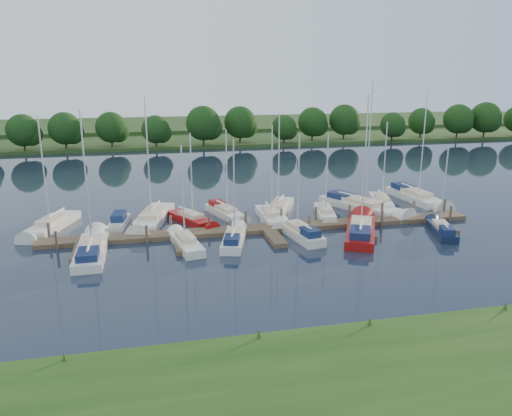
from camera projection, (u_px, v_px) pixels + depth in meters
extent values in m
plane|color=#192133|center=(292.00, 261.00, 38.31)|extent=(260.00, 260.00, 0.00)
cube|color=#1E4714|center=(391.00, 378.00, 23.18)|extent=(90.00, 10.00, 0.50)
cube|color=brown|center=(267.00, 228.00, 45.80)|extent=(40.00, 2.00, 0.40)
cube|color=brown|center=(81.00, 253.00, 39.58)|extent=(1.20, 4.00, 0.40)
cube|color=brown|center=(182.00, 245.00, 41.27)|extent=(1.20, 4.00, 0.40)
cube|color=brown|center=(275.00, 239.00, 42.97)|extent=(1.20, 4.00, 0.40)
cube|color=brown|center=(361.00, 232.00, 44.67)|extent=(1.20, 4.00, 0.40)
cube|color=brown|center=(441.00, 226.00, 46.37)|extent=(1.20, 4.00, 0.40)
cylinder|color=#473D33|center=(49.00, 234.00, 42.88)|extent=(0.24, 0.24, 2.00)
cylinder|color=#473D33|center=(91.00, 231.00, 43.62)|extent=(0.24, 0.24, 2.00)
cylinder|color=#473D33|center=(132.00, 229.00, 44.35)|extent=(0.24, 0.24, 2.00)
cylinder|color=#473D33|center=(171.00, 226.00, 45.08)|extent=(0.24, 0.24, 2.00)
cylinder|color=#473D33|center=(209.00, 224.00, 45.82)|extent=(0.24, 0.24, 2.00)
cylinder|color=#473D33|center=(246.00, 221.00, 46.55)|extent=(0.24, 0.24, 2.00)
cylinder|color=#473D33|center=(281.00, 219.00, 47.28)|extent=(0.24, 0.24, 2.00)
cylinder|color=#473D33|center=(316.00, 217.00, 48.02)|extent=(0.24, 0.24, 2.00)
cylinder|color=#473D33|center=(349.00, 215.00, 48.75)|extent=(0.24, 0.24, 2.00)
cylinder|color=#473D33|center=(382.00, 213.00, 49.48)|extent=(0.24, 0.24, 2.00)
cylinder|color=#473D33|center=(413.00, 211.00, 50.21)|extent=(0.24, 0.24, 2.00)
cylinder|color=#473D33|center=(444.00, 209.00, 50.95)|extent=(0.24, 0.24, 2.00)
cylinder|color=#473D33|center=(57.00, 243.00, 40.65)|extent=(0.24, 0.24, 2.00)
cylinder|color=#473D33|center=(147.00, 237.00, 42.18)|extent=(0.24, 0.24, 2.00)
cylinder|color=#473D33|center=(231.00, 231.00, 43.70)|extent=(0.24, 0.24, 2.00)
cylinder|color=#473D33|center=(309.00, 226.00, 45.23)|extent=(0.24, 0.24, 2.00)
cylinder|color=#473D33|center=(382.00, 221.00, 46.76)|extent=(0.24, 0.24, 2.00)
cylinder|color=#473D33|center=(450.00, 216.00, 48.29)|extent=(0.24, 0.24, 2.00)
cube|color=#243D17|center=(193.00, 138.00, 108.87)|extent=(180.00, 30.00, 0.60)
cube|color=#385927|center=(184.00, 125.00, 132.30)|extent=(220.00, 40.00, 1.40)
cylinder|color=#38281C|center=(29.00, 146.00, 91.39)|extent=(0.36, 0.36, 2.14)
sphere|color=#10350E|center=(27.00, 132.00, 90.71)|extent=(4.98, 4.98, 4.98)
sphere|color=#10350E|center=(34.00, 136.00, 91.31)|extent=(3.56, 3.56, 3.56)
cylinder|color=#38281C|center=(67.00, 147.00, 89.63)|extent=(0.36, 0.36, 2.43)
sphere|color=#10350E|center=(65.00, 130.00, 88.85)|extent=(5.66, 5.66, 5.66)
sphere|color=#10350E|center=(73.00, 134.00, 89.51)|extent=(4.05, 4.05, 4.05)
cylinder|color=#38281C|center=(116.00, 144.00, 93.56)|extent=(0.36, 0.36, 2.31)
sphere|color=#10350E|center=(114.00, 129.00, 92.82)|extent=(5.39, 5.39, 5.39)
sphere|color=#10350E|center=(121.00, 133.00, 93.46)|extent=(3.85, 3.85, 3.85)
cylinder|color=#38281C|center=(157.00, 144.00, 94.79)|extent=(0.36, 0.36, 2.00)
sphere|color=#10350E|center=(156.00, 131.00, 94.15)|extent=(4.68, 4.68, 4.68)
sphere|color=#10350E|center=(162.00, 134.00, 94.72)|extent=(3.34, 3.34, 3.34)
cylinder|color=#38281C|center=(199.00, 142.00, 96.79)|extent=(0.36, 0.36, 2.10)
sphere|color=#10350E|center=(199.00, 129.00, 96.11)|extent=(4.91, 4.91, 4.91)
sphere|color=#10350E|center=(204.00, 132.00, 96.71)|extent=(3.51, 3.51, 3.51)
cylinder|color=#38281C|center=(242.00, 141.00, 98.31)|extent=(0.36, 0.36, 2.23)
sphere|color=#10350E|center=(242.00, 127.00, 97.60)|extent=(5.20, 5.20, 5.20)
sphere|color=#10350E|center=(247.00, 130.00, 98.21)|extent=(3.71, 3.71, 3.71)
cylinder|color=#38281C|center=(276.00, 139.00, 98.77)|extent=(0.36, 0.36, 2.66)
sphere|color=#10350E|center=(276.00, 123.00, 97.92)|extent=(6.20, 6.20, 6.20)
sphere|color=#10350E|center=(282.00, 127.00, 98.62)|extent=(4.43, 4.43, 4.43)
cylinder|color=#38281C|center=(309.00, 137.00, 102.75)|extent=(0.36, 0.36, 2.57)
sphere|color=#10350E|center=(310.00, 122.00, 101.93)|extent=(6.01, 6.01, 6.01)
sphere|color=#10350E|center=(315.00, 126.00, 102.61)|extent=(4.29, 4.29, 4.29)
cylinder|color=#38281C|center=(351.00, 136.00, 104.20)|extent=(0.36, 0.36, 2.83)
sphere|color=#10350E|center=(352.00, 119.00, 103.30)|extent=(6.60, 6.60, 6.60)
sphere|color=#10350E|center=(358.00, 123.00, 104.04)|extent=(4.71, 4.71, 4.71)
cylinder|color=#38281C|center=(386.00, 137.00, 103.18)|extent=(0.36, 0.36, 2.40)
sphere|color=#10350E|center=(387.00, 123.00, 102.41)|extent=(5.60, 5.60, 5.60)
sphere|color=#10350E|center=(391.00, 127.00, 103.07)|extent=(4.00, 4.00, 4.00)
cylinder|color=#38281C|center=(420.00, 136.00, 107.00)|extent=(0.36, 0.36, 2.15)
sphere|color=#10350E|center=(421.00, 123.00, 106.32)|extent=(5.02, 5.02, 5.02)
sphere|color=#10350E|center=(425.00, 126.00, 106.92)|extent=(3.58, 3.58, 3.58)
cylinder|color=#38281C|center=(452.00, 133.00, 109.29)|extent=(0.36, 0.36, 2.65)
sphere|color=#10350E|center=(453.00, 118.00, 108.45)|extent=(6.18, 6.18, 6.18)
sphere|color=#10350E|center=(458.00, 122.00, 109.15)|extent=(4.41, 4.41, 4.41)
cylinder|color=#38281C|center=(481.00, 133.00, 108.30)|extent=(0.36, 0.36, 2.82)
sphere|color=#10350E|center=(483.00, 117.00, 107.40)|extent=(6.58, 6.58, 6.58)
sphere|color=#10350E|center=(487.00, 121.00, 108.13)|extent=(4.70, 4.70, 4.70)
cube|color=white|center=(54.00, 226.00, 46.61)|extent=(4.22, 7.52, 1.13)
cone|color=white|center=(34.00, 239.00, 43.13)|extent=(1.77, 2.73, 1.02)
cube|color=beige|center=(51.00, 220.00, 46.07)|extent=(2.48, 3.58, 0.51)
cylinder|color=silver|center=(44.00, 170.00, 44.49)|extent=(0.12, 0.12, 9.79)
cylinder|color=silver|center=(56.00, 212.00, 47.01)|extent=(1.13, 3.13, 0.10)
cylinder|color=white|center=(56.00, 212.00, 47.01)|extent=(1.11, 2.82, 0.20)
cube|color=white|center=(119.00, 224.00, 47.32)|extent=(1.94, 4.47, 0.89)
cone|color=white|center=(115.00, 231.00, 45.24)|extent=(0.87, 1.37, 0.71)
cube|color=#16244E|center=(119.00, 217.00, 47.13)|extent=(1.42, 2.50, 0.81)
cube|color=white|center=(154.00, 219.00, 48.94)|extent=(4.52, 8.80, 1.13)
cone|color=white|center=(142.00, 232.00, 44.85)|extent=(1.93, 3.17, 1.19)
cube|color=beige|center=(152.00, 213.00, 48.34)|extent=(2.72, 4.15, 0.51)
cylinder|color=silver|center=(148.00, 157.00, 46.48)|extent=(0.12, 0.12, 11.44)
cylinder|color=silver|center=(155.00, 206.00, 49.46)|extent=(1.10, 3.71, 0.10)
cylinder|color=white|center=(155.00, 206.00, 49.46)|extent=(1.09, 3.32, 0.20)
cube|color=maroon|center=(190.00, 221.00, 48.30)|extent=(4.20, 6.04, 1.06)
cone|color=maroon|center=(207.00, 228.00, 46.11)|extent=(1.69, 2.23, 0.83)
cube|color=beige|center=(191.00, 215.00, 47.91)|extent=(2.33, 2.95, 0.48)
cylinder|color=silver|center=(191.00, 176.00, 46.68)|extent=(0.12, 0.12, 8.02)
cylinder|color=silver|center=(186.00, 209.00, 48.47)|extent=(1.31, 2.42, 0.10)
cylinder|color=white|center=(186.00, 209.00, 48.47)|extent=(1.27, 2.20, 0.20)
cube|color=white|center=(225.00, 214.00, 50.59)|extent=(3.41, 6.20, 1.05)
cone|color=white|center=(239.00, 221.00, 48.11)|extent=(1.43, 2.24, 0.84)
cube|color=beige|center=(226.00, 209.00, 50.17)|extent=(2.01, 2.94, 0.48)
cube|color=maroon|center=(217.00, 203.00, 51.78)|extent=(1.66, 2.06, 0.52)
cylinder|color=silver|center=(227.00, 171.00, 48.91)|extent=(0.12, 0.12, 8.06)
cylinder|color=silver|center=(222.00, 203.00, 50.82)|extent=(0.91, 2.59, 0.10)
cylinder|color=white|center=(222.00, 203.00, 50.82)|extent=(0.92, 2.34, 0.20)
cube|color=white|center=(270.00, 218.00, 49.18)|extent=(1.96, 6.44, 1.12)
cone|color=white|center=(278.00, 228.00, 46.15)|extent=(0.96, 2.26, 0.90)
cube|color=beige|center=(271.00, 212.00, 48.69)|extent=(1.42, 2.91, 0.51)
cylinder|color=silver|center=(272.00, 171.00, 47.30)|extent=(0.12, 0.12, 8.64)
cylinder|color=silver|center=(269.00, 206.00, 49.49)|extent=(0.18, 2.88, 0.10)
cylinder|color=white|center=(269.00, 206.00, 49.49)|extent=(0.27, 2.56, 0.20)
cube|color=white|center=(279.00, 210.00, 52.24)|extent=(4.85, 7.17, 1.07)
cone|color=white|center=(273.00, 219.00, 48.94)|extent=(1.96, 2.64, 0.98)
cube|color=beige|center=(279.00, 204.00, 51.73)|extent=(2.71, 3.49, 0.49)
cylinder|color=silver|center=(279.00, 161.00, 50.21)|extent=(0.12, 0.12, 9.48)
cylinder|color=silver|center=(281.00, 198.00, 52.62)|extent=(1.48, 2.88, 0.10)
cylinder|color=white|center=(281.00, 198.00, 52.62)|extent=(1.41, 2.61, 0.20)
cube|color=white|center=(325.00, 214.00, 50.63)|extent=(2.83, 5.95, 1.00)
cone|color=white|center=(329.00, 222.00, 47.86)|extent=(1.23, 2.13, 0.80)
cube|color=beige|center=(325.00, 209.00, 50.19)|extent=(1.74, 2.78, 0.46)
cylinder|color=silver|center=(327.00, 173.00, 48.94)|extent=(0.12, 0.12, 7.74)
cylinder|color=silver|center=(324.00, 203.00, 50.92)|extent=(0.67, 2.54, 0.10)
cylinder|color=white|center=(324.00, 203.00, 50.92)|extent=(0.70, 2.28, 0.20)
cube|color=white|center=(358.00, 208.00, 53.04)|extent=(6.46, 9.43, 1.18)
cone|color=white|center=(395.00, 217.00, 49.59)|extent=(2.61, 3.47, 1.29)
cube|color=beige|center=(362.00, 202.00, 52.50)|extent=(3.60, 4.59, 0.54)
cube|color=#16244E|center=(340.00, 195.00, 54.75)|extent=(2.86, 3.29, 0.59)
cylinder|color=silver|center=(369.00, 144.00, 50.57)|extent=(0.12, 0.12, 12.48)
cylinder|color=silver|center=(352.00, 195.00, 53.42)|extent=(1.96, 3.76, 0.10)
cylinder|color=white|center=(352.00, 195.00, 53.42)|extent=(1.84, 3.40, 0.20)
cube|color=white|center=(381.00, 203.00, 55.15)|extent=(3.39, 6.48, 1.02)
cone|color=white|center=(386.00, 210.00, 52.14)|extent=(1.44, 2.34, 0.87)
cube|color=beige|center=(382.00, 198.00, 54.68)|extent=(2.03, 3.06, 0.46)
cylinder|color=silver|center=(385.00, 161.00, 53.32)|extent=(0.12, 0.12, 8.42)
cylinder|color=silver|center=(380.00, 192.00, 55.49)|extent=(0.87, 2.73, 0.10)
cylinder|color=white|center=(380.00, 192.00, 55.49)|extent=(0.88, 2.45, 0.20)
cube|color=white|center=(414.00, 199.00, 56.75)|extent=(2.94, 8.62, 1.24)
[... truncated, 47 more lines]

